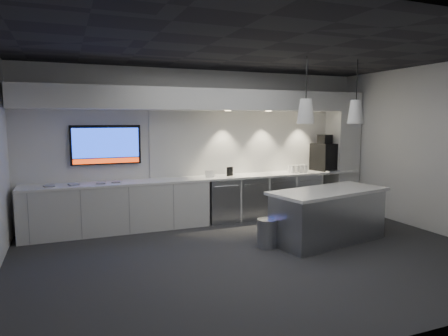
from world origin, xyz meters
name	(u,v)px	position (x,y,z in m)	size (l,w,h in m)	color
floor	(258,256)	(0.00, 0.00, 0.00)	(7.00, 7.00, 0.00)	#2C2D2F
ceiling	(261,49)	(0.00, 0.00, 3.00)	(7.00, 7.00, 0.00)	black
wall_back	(203,145)	(0.00, 2.50, 1.50)	(7.00, 7.00, 0.00)	white
wall_front	(391,180)	(0.00, -2.50, 1.50)	(7.00, 7.00, 0.00)	white
wall_right	(437,149)	(3.50, 0.00, 1.50)	(7.00, 7.00, 0.00)	white
back_counter	(209,178)	(0.00, 2.17, 0.88)	(6.80, 0.65, 0.04)	white
left_base_cabinets	(118,208)	(-1.75, 2.17, 0.43)	(3.30, 0.63, 0.86)	silver
fridge_unit_a	(221,200)	(0.25, 2.17, 0.42)	(0.60, 0.61, 0.85)	#979A9F
fridge_unit_b	(249,198)	(0.88, 2.17, 0.42)	(0.60, 0.61, 0.85)	#979A9F
fridge_unit_c	(276,195)	(1.51, 2.17, 0.42)	(0.60, 0.61, 0.85)	#979A9F
fridge_unit_d	(302,193)	(2.14, 2.17, 0.42)	(0.60, 0.61, 0.85)	#979A9F
backsplash	(257,142)	(1.20, 2.48, 1.55)	(4.60, 0.03, 1.30)	silver
soffit	(208,100)	(0.00, 2.20, 2.40)	(6.90, 0.60, 0.40)	silver
column	(342,152)	(3.20, 2.20, 1.30)	(0.55, 0.55, 2.60)	silver
wall_tv	(106,145)	(-1.90, 2.45, 1.56)	(1.25, 0.07, 0.72)	black
island	(328,215)	(1.42, 0.26, 0.44)	(2.18, 1.27, 0.87)	#979A9F
bin	(267,233)	(0.32, 0.34, 0.23)	(0.32, 0.32, 0.45)	#979A9F
coffee_machine	(324,156)	(2.73, 2.20, 1.22)	(0.51, 0.67, 0.79)	black
sign_black	(230,171)	(0.44, 2.16, 0.99)	(0.14, 0.02, 0.18)	black
sign_white	(210,174)	(0.00, 2.12, 0.97)	(0.18, 0.02, 0.14)	white
cup_cluster	(298,169)	(1.98, 2.09, 0.98)	(0.40, 0.19, 0.16)	white
tray_a	(49,186)	(-2.88, 2.10, 0.91)	(0.16, 0.16, 0.03)	#989898
tray_b	(74,184)	(-2.49, 2.12, 0.91)	(0.16, 0.16, 0.03)	#989898
tray_c	(101,183)	(-2.04, 2.09, 0.91)	(0.16, 0.16, 0.03)	#989898
tray_d	(117,182)	(-1.77, 2.14, 0.91)	(0.16, 0.16, 0.03)	#989898
pendant_left	(306,111)	(0.93, 0.26, 2.15)	(0.27, 0.27, 1.09)	silver
pendant_right	(356,112)	(1.91, 0.26, 2.15)	(0.27, 0.27, 1.09)	silver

